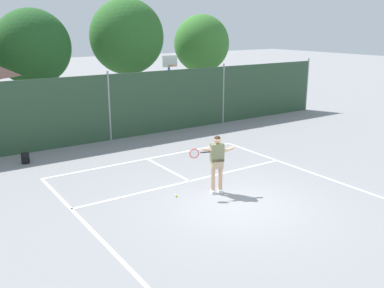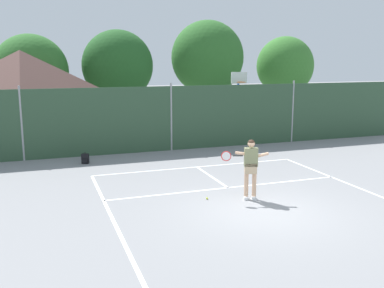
{
  "view_description": "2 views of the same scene",
  "coord_description": "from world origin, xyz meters",
  "px_view_note": "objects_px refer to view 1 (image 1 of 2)",
  "views": [
    {
      "loc": [
        -7.61,
        -8.97,
        5.13
      ],
      "look_at": [
        0.32,
        2.8,
        1.18
      ],
      "focal_mm": 40.37,
      "sensor_mm": 36.0,
      "label": 1
    },
    {
      "loc": [
        -5.76,
        -10.3,
        4.2
      ],
      "look_at": [
        -1.32,
        2.33,
        1.6
      ],
      "focal_mm": 40.81,
      "sensor_mm": 36.0,
      "label": 2
    }
  ],
  "objects_px": {
    "backpack_black": "(25,158)",
    "tennis_player": "(217,159)",
    "basketball_hoop": "(170,79)",
    "tennis_ball": "(176,196)"
  },
  "relations": [
    {
      "from": "backpack_black",
      "to": "tennis_player",
      "type": "bearing_deg",
      "value": -56.62
    },
    {
      "from": "basketball_hoop",
      "to": "tennis_player",
      "type": "distance_m",
      "value": 10.63
    },
    {
      "from": "tennis_player",
      "to": "tennis_ball",
      "type": "bearing_deg",
      "value": 161.39
    },
    {
      "from": "tennis_player",
      "to": "backpack_black",
      "type": "bearing_deg",
      "value": 123.38
    },
    {
      "from": "basketball_hoop",
      "to": "backpack_black",
      "type": "distance_m",
      "value": 9.28
    },
    {
      "from": "tennis_ball",
      "to": "backpack_black",
      "type": "relative_size",
      "value": 0.14
    },
    {
      "from": "backpack_black",
      "to": "basketball_hoop",
      "type": "bearing_deg",
      "value": 21.15
    },
    {
      "from": "backpack_black",
      "to": "tennis_ball",
      "type": "bearing_deg",
      "value": -63.43
    },
    {
      "from": "tennis_ball",
      "to": "backpack_black",
      "type": "distance_m",
      "value": 6.74
    },
    {
      "from": "tennis_ball",
      "to": "backpack_black",
      "type": "xyz_separation_m",
      "value": [
        -3.02,
        6.03,
        0.16
      ]
    }
  ]
}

